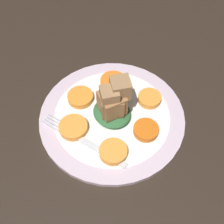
# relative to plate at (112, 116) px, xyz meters

# --- Properties ---
(table_slab) EXTENTS (1.20, 1.20, 0.02)m
(table_slab) POSITION_rel_plate_xyz_m (0.00, 0.00, -0.02)
(table_slab) COLOR black
(table_slab) RESTS_ON ground
(plate) EXTENTS (0.30, 0.30, 0.01)m
(plate) POSITION_rel_plate_xyz_m (0.00, 0.00, 0.00)
(plate) COLOR silver
(plate) RESTS_ON table_slab
(carrot_slice_0) EXTENTS (0.06, 0.06, 0.01)m
(carrot_slice_0) POSITION_rel_plate_xyz_m (-0.02, -0.08, 0.01)
(carrot_slice_0) COLOR orange
(carrot_slice_0) RESTS_ON plate
(carrot_slice_1) EXTENTS (0.05, 0.05, 0.01)m
(carrot_slice_1) POSITION_rel_plate_xyz_m (0.07, -0.05, 0.01)
(carrot_slice_1) COLOR orange
(carrot_slice_1) RESTS_ON plate
(carrot_slice_2) EXTENTS (0.05, 0.05, 0.01)m
(carrot_slice_2) POSITION_rel_plate_xyz_m (0.07, 0.03, 0.01)
(carrot_slice_2) COLOR orange
(carrot_slice_2) RESTS_ON plate
(carrot_slice_3) EXTENTS (0.05, 0.05, 0.01)m
(carrot_slice_3) POSITION_rel_plate_xyz_m (0.02, 0.09, 0.01)
(carrot_slice_3) COLOR orange
(carrot_slice_3) RESTS_ON plate
(carrot_slice_4) EXTENTS (0.06, 0.06, 0.01)m
(carrot_slice_4) POSITION_rel_plate_xyz_m (-0.06, 0.05, 0.01)
(carrot_slice_4) COLOR orange
(carrot_slice_4) RESTS_ON plate
(carrot_slice_5) EXTENTS (0.05, 0.05, 0.01)m
(carrot_slice_5) POSITION_rel_plate_xyz_m (-0.07, -0.03, 0.01)
(carrot_slice_5) COLOR orange
(carrot_slice_5) RESTS_ON plate
(center_pile) EXTENTS (0.08, 0.08, 0.09)m
(center_pile) POSITION_rel_plate_xyz_m (-0.00, 0.00, 0.04)
(center_pile) COLOR #2D6033
(center_pile) RESTS_ON plate
(fork) EXTENTS (0.19, 0.08, 0.00)m
(fork) POSITION_rel_plate_xyz_m (0.01, -0.08, 0.01)
(fork) COLOR silver
(fork) RESTS_ON plate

